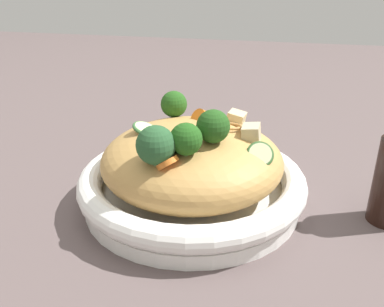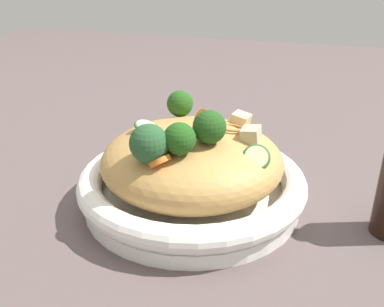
{
  "view_description": "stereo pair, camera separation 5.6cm",
  "coord_description": "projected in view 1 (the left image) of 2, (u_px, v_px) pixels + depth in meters",
  "views": [
    {
      "loc": [
        -0.5,
        -0.12,
        0.31
      ],
      "look_at": [
        0.0,
        0.0,
        0.08
      ],
      "focal_mm": 38.29,
      "sensor_mm": 36.0,
      "label": 1
    },
    {
      "loc": [
        -0.48,
        -0.18,
        0.31
      ],
      "look_at": [
        0.0,
        0.0,
        0.08
      ],
      "focal_mm": 38.29,
      "sensor_mm": 36.0,
      "label": 2
    }
  ],
  "objects": [
    {
      "name": "ground_plane",
      "position": [
        192.0,
        202.0,
        0.59
      ],
      "size": [
        3.0,
        3.0,
        0.0
      ],
      "primitive_type": "plane",
      "color": "#584A49"
    },
    {
      "name": "serving_bowl",
      "position": [
        192.0,
        185.0,
        0.58
      ],
      "size": [
        0.32,
        0.32,
        0.05
      ],
      "color": "white",
      "rests_on": "ground_plane"
    },
    {
      "name": "noodle_heap",
      "position": [
        192.0,
        160.0,
        0.57
      ],
      "size": [
        0.25,
        0.25,
        0.1
      ],
      "color": "tan",
      "rests_on": "serving_bowl"
    },
    {
      "name": "broccoli_florets",
      "position": [
        180.0,
        130.0,
        0.51
      ],
      "size": [
        0.22,
        0.13,
        0.06
      ],
      "color": "#99C377",
      "rests_on": "serving_bowl"
    },
    {
      "name": "carrot_coins",
      "position": [
        191.0,
        137.0,
        0.53
      ],
      "size": [
        0.16,
        0.06,
        0.04
      ],
      "color": "orange",
      "rests_on": "serving_bowl"
    },
    {
      "name": "zucchini_slices",
      "position": [
        186.0,
        142.0,
        0.52
      ],
      "size": [
        0.1,
        0.2,
        0.05
      ],
      "color": "beige",
      "rests_on": "serving_bowl"
    },
    {
      "name": "chicken_chunks",
      "position": [
        244.0,
        127.0,
        0.57
      ],
      "size": [
        0.09,
        0.06,
        0.03
      ],
      "color": "beige",
      "rests_on": "serving_bowl"
    }
  ]
}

